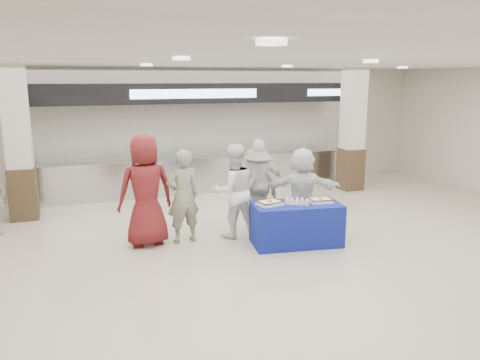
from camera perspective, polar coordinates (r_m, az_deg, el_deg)
name	(u,v)px	position (r m, az deg, el deg)	size (l,w,h in m)	color
ground	(279,266)	(7.58, 4.81, -10.36)	(14.00, 14.00, 0.00)	beige
serving_line	(194,148)	(12.23, -5.69, 3.94)	(8.70, 0.85, 2.80)	silver
column_left	(19,147)	(10.68, -25.36, 3.64)	(0.55, 0.55, 3.20)	#392A1A
column_right	(352,132)	(12.71, 13.52, 5.66)	(0.55, 0.55, 3.20)	#392A1A
display_table	(296,224)	(8.43, 6.88, -5.34)	(1.55, 0.78, 0.75)	navy
sheet_cake_left	(270,203)	(8.18, 3.64, -2.76)	(0.46, 0.39, 0.09)	white
sheet_cake_right	(320,200)	(8.47, 9.77, -2.40)	(0.43, 0.35, 0.09)	white
cupcake_tray	(297,201)	(8.34, 6.93, -2.59)	(0.55, 0.52, 0.07)	#BCBCC1
civilian_maroon	(146,191)	(8.35, -11.43, -1.27)	(0.97, 0.63, 1.99)	maroon
soldier_a	(183,196)	(8.43, -6.97, -1.99)	(0.62, 0.41, 1.70)	slate
chef_tall	(233,191)	(8.64, -0.82, -1.36)	(0.85, 0.66, 1.75)	white
chef_short	(259,184)	(9.15, 2.36, -0.54)	(1.04, 0.43, 1.77)	white
soldier_b	(257,188)	(9.21, 2.12, -0.99)	(1.04, 0.60, 1.61)	slate
civilian_white	(302,190)	(9.07, 7.55, -1.16)	(1.53, 0.49, 1.64)	white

